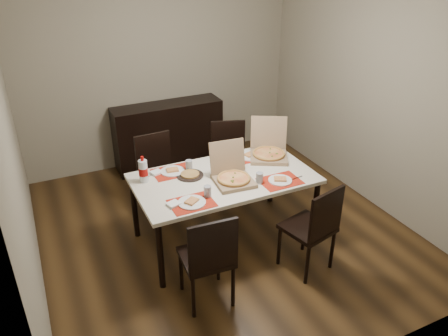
{
  "coord_description": "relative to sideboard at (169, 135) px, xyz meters",
  "views": [
    {
      "loc": [
        -1.71,
        -3.65,
        2.86
      ],
      "look_at": [
        -0.06,
        -0.16,
        0.85
      ],
      "focal_mm": 35.0,
      "sensor_mm": 36.0,
      "label": 1
    }
  ],
  "objects": [
    {
      "name": "ground",
      "position": [
        0.0,
        -1.78,
        -0.46
      ],
      "size": [
        3.8,
        4.0,
        0.02
      ],
      "primitive_type": "cube",
      "color": "#452D15",
      "rests_on": "ground"
    },
    {
      "name": "room_walls",
      "position": [
        0.0,
        -1.35,
        1.28
      ],
      "size": [
        3.84,
        4.02,
        2.62
      ],
      "color": "gray",
      "rests_on": "ground"
    },
    {
      "name": "sideboard",
      "position": [
        0.0,
        0.0,
        0.0
      ],
      "size": [
        1.5,
        0.4,
        0.9
      ],
      "primitive_type": "cube",
      "color": "black",
      "rests_on": "ground"
    },
    {
      "name": "dining_table",
      "position": [
        -0.06,
        -1.94,
        0.23
      ],
      "size": [
        1.8,
        1.0,
        0.75
      ],
      "color": "beige",
      "rests_on": "ground"
    },
    {
      "name": "chair_near_left",
      "position": [
        -0.58,
        -2.75,
        0.06
      ],
      "size": [
        0.45,
        0.45,
        0.93
      ],
      "color": "black",
      "rests_on": "ground"
    },
    {
      "name": "chair_near_right",
      "position": [
        0.48,
        -2.77,
        0.06
      ],
      "size": [
        0.51,
        0.51,
        0.93
      ],
      "color": "black",
      "rests_on": "ground"
    },
    {
      "name": "chair_far_left",
      "position": [
        -0.5,
        -1.09,
        0.06
      ],
      "size": [
        0.44,
        0.44,
        0.93
      ],
      "color": "black",
      "rests_on": "ground"
    },
    {
      "name": "chair_far_right",
      "position": [
        0.41,
        -1.1,
        0.06
      ],
      "size": [
        0.53,
        0.53,
        0.93
      ],
      "color": "black",
      "rests_on": "ground"
    },
    {
      "name": "setting_near_left",
      "position": [
        -0.51,
        -2.25,
        0.32
      ],
      "size": [
        0.44,
        0.3,
        0.11
      ],
      "color": "#B81D0C",
      "rests_on": "dining_table"
    },
    {
      "name": "setting_near_right",
      "position": [
        0.35,
        -2.25,
        0.32
      ],
      "size": [
        0.49,
        0.3,
        0.11
      ],
      "color": "#B81D0C",
      "rests_on": "dining_table"
    },
    {
      "name": "setting_far_left",
      "position": [
        -0.47,
        -1.63,
        0.32
      ],
      "size": [
        0.48,
        0.3,
        0.11
      ],
      "color": "#B81D0C",
      "rests_on": "dining_table"
    },
    {
      "name": "setting_far_right",
      "position": [
        0.36,
        -1.64,
        0.32
      ],
      "size": [
        0.44,
        0.3,
        0.11
      ],
      "color": "#B81D0C",
      "rests_on": "dining_table"
    },
    {
      "name": "napkin_loose",
      "position": [
        -0.06,
        -1.99,
        0.31
      ],
      "size": [
        0.14,
        0.13,
        0.02
      ],
      "primitive_type": "cube",
      "rotation": [
        0.0,
        0.0,
        0.21
      ],
      "color": "white",
      "rests_on": "dining_table"
    },
    {
      "name": "pizza_box_center",
      "position": [
        -0.02,
        -2.06,
        0.36
      ],
      "size": [
        0.4,
        0.44,
        0.37
      ],
      "color": "#886C4E",
      "rests_on": "dining_table"
    },
    {
      "name": "pizza_box_right",
      "position": [
        0.58,
        -1.73,
        0.36
      ],
      "size": [
        0.56,
        0.58,
        0.4
      ],
      "color": "#886C4E",
      "rests_on": "dining_table"
    },
    {
      "name": "faina_plate",
      "position": [
        -0.36,
        -1.78,
        0.31
      ],
      "size": [
        0.27,
        0.27,
        0.03
      ],
      "color": "black",
      "rests_on": "dining_table"
    },
    {
      "name": "dip_bowl",
      "position": [
        -0.02,
        -1.77,
        0.32
      ],
      "size": [
        0.17,
        0.17,
        0.03
      ],
      "primitive_type": "imported",
      "rotation": [
        0.0,
        0.0,
        0.35
      ],
      "color": "white",
      "rests_on": "dining_table"
    },
    {
      "name": "soda_bottle",
      "position": [
        -0.81,
        -1.69,
        0.42
      ],
      "size": [
        0.09,
        0.09,
        0.27
      ],
      "color": "silver",
      "rests_on": "dining_table"
    }
  ]
}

